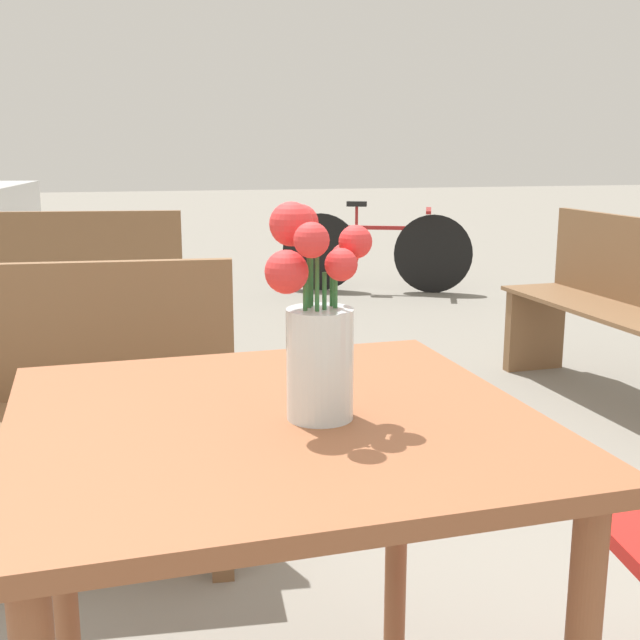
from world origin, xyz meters
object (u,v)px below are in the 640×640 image
at_px(bench_far, 19,286).
at_px(table_front, 275,478).
at_px(flower_vase, 317,331).
at_px(bicycle, 377,251).

bearing_deg(bench_far, table_front, -75.68).
bearing_deg(bench_far, flower_vase, -74.70).
height_order(table_front, bicycle, table_front).
distance_m(table_front, bicycle, 5.26).
distance_m(flower_vase, bench_far, 3.26).
bearing_deg(table_front, bench_far, 104.32).
xyz_separation_m(table_front, flower_vase, (0.06, -0.03, 0.25)).
xyz_separation_m(table_front, bicycle, (1.72, 4.96, -0.30)).
relative_size(bench_far, bicycle, 1.18).
bearing_deg(flower_vase, table_front, 155.76).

